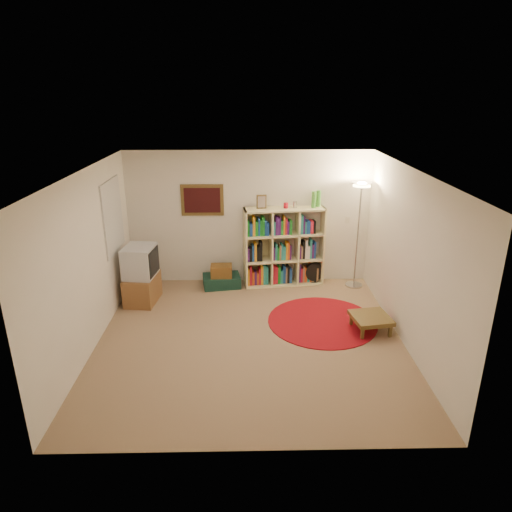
{
  "coord_description": "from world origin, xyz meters",
  "views": [
    {
      "loc": [
        -0.04,
        -5.98,
        3.52
      ],
      "look_at": [
        0.1,
        0.6,
        1.1
      ],
      "focal_mm": 32.0,
      "sensor_mm": 36.0,
      "label": 1
    }
  ],
  "objects_px": {
    "tv_stand": "(141,275)",
    "floor_fan": "(314,273)",
    "bookshelf": "(283,248)",
    "suitcase": "(222,281)",
    "side_table": "(371,318)",
    "floor_lamp": "(360,201)"
  },
  "relations": [
    {
      "from": "tv_stand",
      "to": "floor_fan",
      "type": "bearing_deg",
      "value": 19.96
    },
    {
      "from": "bookshelf",
      "to": "suitcase",
      "type": "bearing_deg",
      "value": -179.88
    },
    {
      "from": "bookshelf",
      "to": "side_table",
      "type": "xyz_separation_m",
      "value": [
        1.22,
        -1.88,
        -0.5
      ]
    },
    {
      "from": "floor_fan",
      "to": "suitcase",
      "type": "relative_size",
      "value": 0.56
    },
    {
      "from": "floor_lamp",
      "to": "floor_fan",
      "type": "xyz_separation_m",
      "value": [
        -0.74,
        0.15,
        -1.44
      ]
    },
    {
      "from": "bookshelf",
      "to": "side_table",
      "type": "relative_size",
      "value": 2.8
    },
    {
      "from": "tv_stand",
      "to": "bookshelf",
      "type": "bearing_deg",
      "value": 23.59
    },
    {
      "from": "floor_fan",
      "to": "suitcase",
      "type": "distance_m",
      "value": 1.77
    },
    {
      "from": "floor_lamp",
      "to": "tv_stand",
      "type": "relative_size",
      "value": 1.95
    },
    {
      "from": "tv_stand",
      "to": "side_table",
      "type": "distance_m",
      "value": 3.89
    },
    {
      "from": "bookshelf",
      "to": "suitcase",
      "type": "xyz_separation_m",
      "value": [
        -1.15,
        -0.14,
        -0.61
      ]
    },
    {
      "from": "floor_lamp",
      "to": "tv_stand",
      "type": "xyz_separation_m",
      "value": [
        -3.85,
        -0.59,
        -1.16
      ]
    },
    {
      "from": "floor_fan",
      "to": "suitcase",
      "type": "xyz_separation_m",
      "value": [
        -1.76,
        -0.12,
        -0.1
      ]
    },
    {
      "from": "bookshelf",
      "to": "side_table",
      "type": "height_order",
      "value": "bookshelf"
    },
    {
      "from": "tv_stand",
      "to": "side_table",
      "type": "relative_size",
      "value": 1.6
    },
    {
      "from": "bookshelf",
      "to": "side_table",
      "type": "distance_m",
      "value": 2.3
    },
    {
      "from": "floor_lamp",
      "to": "suitcase",
      "type": "height_order",
      "value": "floor_lamp"
    },
    {
      "from": "bookshelf",
      "to": "tv_stand",
      "type": "height_order",
      "value": "bookshelf"
    },
    {
      "from": "bookshelf",
      "to": "suitcase",
      "type": "relative_size",
      "value": 2.39
    },
    {
      "from": "suitcase",
      "to": "side_table",
      "type": "bearing_deg",
      "value": -45.56
    },
    {
      "from": "suitcase",
      "to": "floor_fan",
      "type": "bearing_deg",
      "value": -5.46
    },
    {
      "from": "floor_lamp",
      "to": "side_table",
      "type": "xyz_separation_m",
      "value": [
        -0.13,
        -1.71,
        -1.44
      ]
    }
  ]
}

